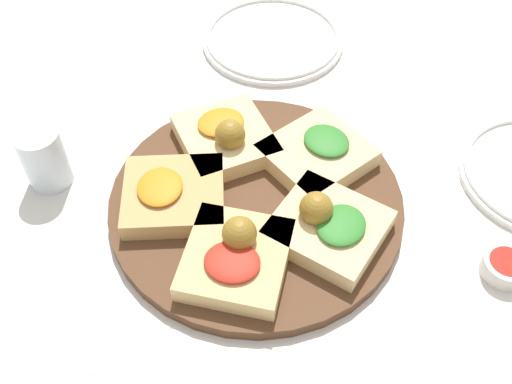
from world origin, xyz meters
The scene contains 10 objects.
ground_plane centered at (0.00, 0.00, 0.00)m, with size 3.00×3.00×0.00m, color silver.
serving_board centered at (0.00, 0.00, 0.01)m, with size 0.41×0.41×0.02m, color #51331E.
focaccia_slice_0 centered at (-0.10, -0.05, 0.03)m, with size 0.18×0.17×0.04m.
focaccia_slice_1 centered at (0.02, -0.11, 0.04)m, with size 0.15×0.15×0.06m.
focaccia_slice_2 centered at (0.11, -0.02, 0.04)m, with size 0.16×0.15×0.06m.
focaccia_slice_3 centered at (0.06, 0.10, 0.03)m, with size 0.18×0.18×0.04m.
focaccia_slice_4 centered at (-0.08, 0.08, 0.04)m, with size 0.19×0.19×0.06m.
plate_left centered at (-0.11, 0.37, 0.01)m, with size 0.26×0.26×0.02m.
water_glass centered at (-0.30, -0.06, 0.05)m, with size 0.06×0.06×0.09m, color silver.
dipping_bowl centered at (0.34, 0.02, 0.01)m, with size 0.06×0.06×0.03m.
Camera 1 is at (0.19, -0.49, 0.67)m, focal length 42.00 mm.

